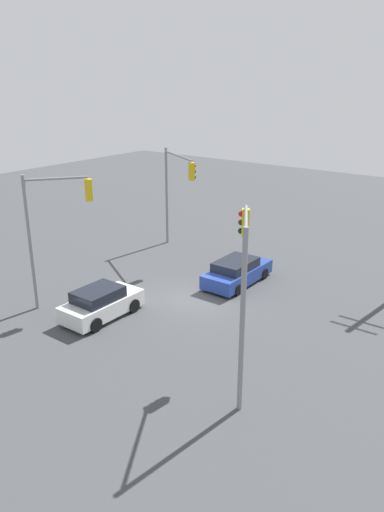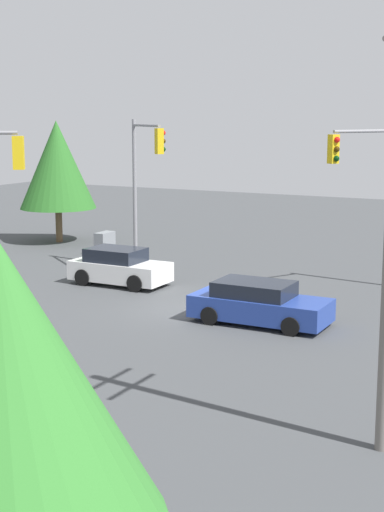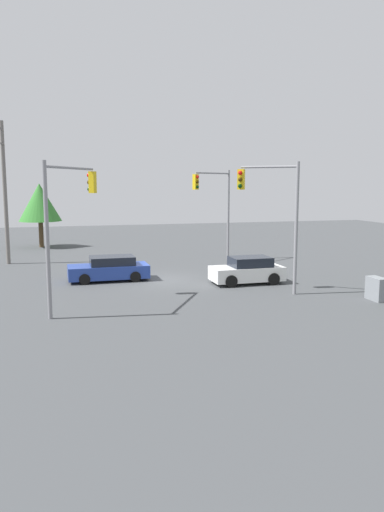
# 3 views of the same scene
# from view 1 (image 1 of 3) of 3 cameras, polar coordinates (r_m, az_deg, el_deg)

# --- Properties ---
(ground_plane) EXTENTS (80.00, 80.00, 0.00)m
(ground_plane) POSITION_cam_1_polar(r_m,az_deg,el_deg) (26.29, 0.49, -4.81)
(ground_plane) COLOR #424447
(sedan_blue) EXTENTS (2.04, 4.63, 1.43)m
(sedan_blue) POSITION_cam_1_polar(r_m,az_deg,el_deg) (27.98, 5.17, -1.80)
(sedan_blue) COLOR #233D93
(sedan_blue) RESTS_ON ground_plane
(sedan_white) EXTENTS (1.96, 4.07, 1.52)m
(sedan_white) POSITION_cam_1_polar(r_m,az_deg,el_deg) (24.38, -10.35, -5.33)
(sedan_white) COLOR silver
(sedan_white) RESTS_ON ground_plane
(traffic_signal_main) EXTENTS (2.18, 3.37, 6.62)m
(traffic_signal_main) POSITION_cam_1_polar(r_m,az_deg,el_deg) (17.36, 5.91, -2.04)
(traffic_signal_main) COLOR gray
(traffic_signal_main) RESTS_ON ground_plane
(traffic_signal_cross) EXTENTS (2.08, 2.63, 6.72)m
(traffic_signal_cross) POSITION_cam_1_polar(r_m,az_deg,el_deg) (24.79, -15.63, 4.07)
(traffic_signal_cross) COLOR gray
(traffic_signal_cross) RESTS_ON ground_plane
(traffic_signal_aux) EXTENTS (4.08, 2.49, 6.58)m
(traffic_signal_aux) POSITION_cam_1_polar(r_m,az_deg,el_deg) (32.31, -1.84, 8.35)
(traffic_signal_aux) COLOR gray
(traffic_signal_aux) RESTS_ON ground_plane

